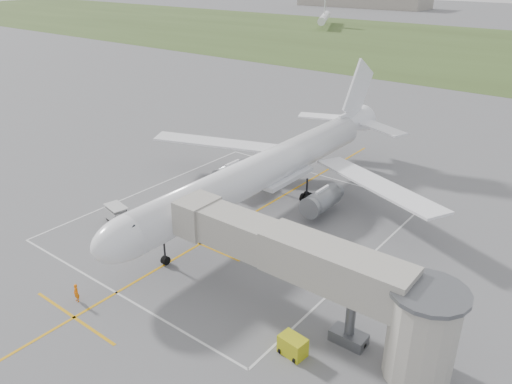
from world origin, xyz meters
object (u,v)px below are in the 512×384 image
Objects in this scene: baggage_cart at (117,214)px; ramp_worker_wing at (220,181)px; gpu_unit at (293,346)px; jet_bridge at (324,276)px; airliner at (267,169)px; ramp_worker_nose at (76,293)px.

baggage_cart is 1.89× the size of ramp_worker_wing.
gpu_unit is at bearing -162.85° from ramp_worker_wing.
jet_bridge is 11.57× the size of gpu_unit.
airliner is 23.12× the size of gpu_unit.
jet_bridge is 5.30m from gpu_unit.
airliner reaches higher than jet_bridge.
jet_bridge is at bearing -156.97° from ramp_worker_wing.
gpu_unit is 1.29× the size of ramp_worker_nose.
airliner is at bearing 137.64° from gpu_unit.
ramp_worker_nose is (-17.04, -5.69, 0.09)m from gpu_unit.
ramp_worker_wing is at bearing 107.85° from ramp_worker_nose.
ramp_worker_wing is at bearing 147.26° from jet_bridge.
airliner is 2.00× the size of jet_bridge.
airliner is 23.78m from gpu_unit.
gpu_unit is 25.97m from baggage_cart.
ramp_worker_wing reaches higher than gpu_unit.
gpu_unit is at bearing 1.24° from baggage_cart.
airliner is at bearing -129.49° from ramp_worker_wing.
airliner is at bearing 63.98° from baggage_cart.
jet_bridge is at bearing -42.19° from airliner.
baggage_cart is at bearing 132.62° from ramp_worker_nose.
jet_bridge is at bearing 92.36° from gpu_unit.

